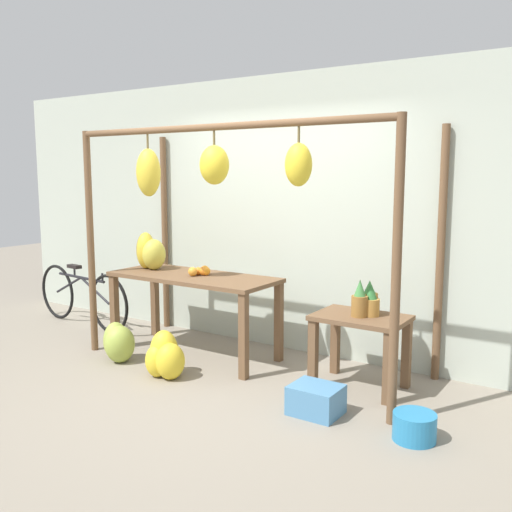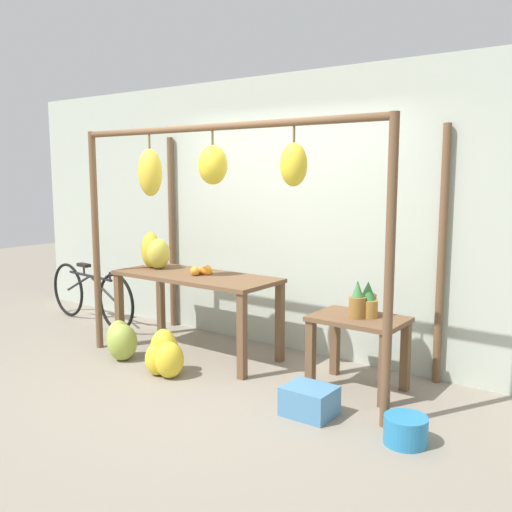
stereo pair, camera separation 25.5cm
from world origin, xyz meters
TOP-DOWN VIEW (x-y plane):
  - ground_plane at (0.00, 0.00)m, footprint 20.00×20.00m
  - shop_wall_back at (0.00, 1.47)m, footprint 8.00×0.08m
  - stall_awning at (-0.05, 0.50)m, footprint 3.27×1.25m
  - display_table_main at (-0.63, 0.73)m, footprint 1.73×0.70m
  - display_table_side at (1.12, 0.82)m, footprint 0.76×0.53m
  - banana_pile_on_table at (-1.24, 0.76)m, footprint 0.41×0.30m
  - orange_pile at (-0.56, 0.76)m, footprint 0.17×0.25m
  - pineapple_cluster at (1.15, 0.85)m, footprint 0.21×0.28m
  - banana_pile_ground_left at (-1.11, 0.16)m, footprint 0.43×0.38m
  - banana_pile_ground_right at (-0.44, 0.09)m, footprint 0.46×0.39m
  - fruit_crate_white at (1.06, 0.13)m, footprint 0.37×0.31m
  - blue_bucket at (1.83, 0.11)m, footprint 0.30×0.30m
  - parked_bicycle at (-2.47, 0.86)m, footprint 1.74×0.22m

SIDE VIEW (x-z plane):
  - ground_plane at x=0.00m, z-range 0.00..0.00m
  - blue_bucket at x=1.83m, z-range 0.00..0.19m
  - fruit_crate_white at x=1.06m, z-range 0.00..0.22m
  - banana_pile_ground_right at x=-0.44m, z-range -0.03..0.39m
  - banana_pile_ground_left at x=-1.11m, z-range -0.01..0.38m
  - parked_bicycle at x=-2.47m, z-range 0.00..0.72m
  - display_table_side at x=1.12m, z-range 0.16..0.79m
  - display_table_main at x=-0.63m, z-range 0.29..1.11m
  - pineapple_cluster at x=1.15m, z-range 0.59..0.91m
  - orange_pile at x=-0.56m, z-range 0.81..0.91m
  - banana_pile_on_table at x=-1.24m, z-range 0.80..1.19m
  - shop_wall_back at x=0.00m, z-range 0.00..2.80m
  - stall_awning at x=-0.05m, z-range 0.49..2.71m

